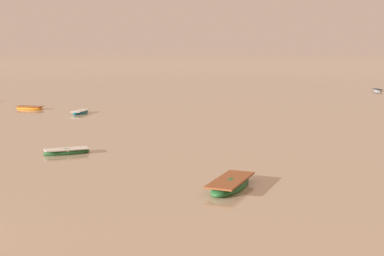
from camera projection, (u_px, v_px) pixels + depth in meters
rowboat_moored_2 at (30, 108)px, 66.99m from camera, size 3.69×1.59×0.57m
rowboat_moored_3 at (81, 112)px, 62.90m from camera, size 1.43×3.40×0.52m
rowboat_moored_4 at (377, 90)px, 93.41m from camera, size 1.43×3.15×0.48m
rowboat_moored_7 at (67, 152)px, 39.67m from camera, size 3.50×2.72×0.53m
rowboat_moored_8 at (230, 185)px, 30.11m from camera, size 2.67×4.88×0.73m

